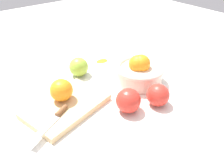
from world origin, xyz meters
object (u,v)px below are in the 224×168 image
Objects in this scene: knife at (54,118)px; apple_front_center at (79,67)px; cutting_board at (66,106)px; apple_back_center at (128,101)px; bowl at (139,71)px; orange_on_board at (61,90)px; apple_back_left at (158,95)px.

knife is 2.03× the size of apple_front_center.
cutting_board is at bearing 46.89° from apple_front_center.
apple_back_center is 0.27m from apple_front_center.
knife is 0.22m from apple_back_center.
apple_back_center reaches higher than cutting_board.
apple_front_center is (-0.14, -0.15, 0.03)m from cutting_board.
bowl reaches higher than apple_front_center.
orange_on_board is at bearing 42.09° from apple_front_center.
apple_back_center reaches higher than knife.
apple_back_left is 0.99× the size of apple_front_center.
orange_on_board is 0.18m from apple_front_center.
orange_on_board is 0.92× the size of apple_back_center.
apple_back_left is 0.32m from apple_front_center.
apple_front_center is (-0.20, -0.19, 0.01)m from knife.
knife is 2.06× the size of apple_back_left.
apple_back_center is at bearing 91.23° from apple_front_center.
apple_back_center is at bearing -20.50° from apple_back_left.
bowl is 0.34m from knife.
apple_back_center is 0.10m from apple_back_left.
apple_back_left is (-0.23, 0.18, -0.02)m from orange_on_board.
apple_back_left is at bearing 158.53° from knife.
orange_on_board reaches higher than cutting_board.
orange_on_board reaches higher than knife.
knife is at bearing 47.85° from orange_on_board.
knife is (0.06, 0.04, 0.01)m from cutting_board.
knife reaches higher than cutting_board.
bowl is 1.18× the size of knife.
cutting_board is (0.28, -0.03, -0.03)m from bowl.
orange_on_board is at bearing -11.11° from bowl.
orange_on_board is 0.21m from apple_back_center.
bowl reaches higher than orange_on_board.
bowl is at bearing 129.45° from apple_front_center.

